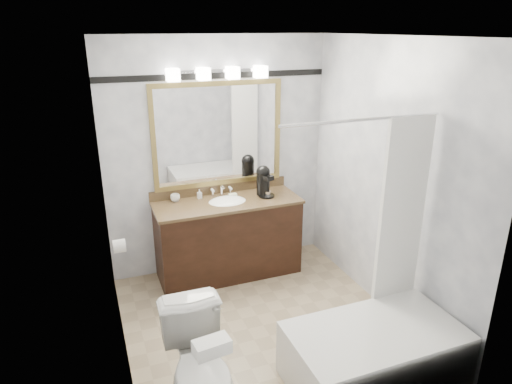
% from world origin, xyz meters
% --- Properties ---
extents(room, '(2.42, 2.62, 2.52)m').
position_xyz_m(room, '(0.00, 0.00, 1.25)').
color(room, tan).
rests_on(room, ground).
extents(vanity, '(1.53, 0.58, 0.97)m').
position_xyz_m(vanity, '(0.00, 1.02, 0.44)').
color(vanity, black).
rests_on(vanity, ground).
extents(mirror, '(1.40, 0.04, 1.10)m').
position_xyz_m(mirror, '(0.00, 1.28, 1.50)').
color(mirror, olive).
rests_on(mirror, room).
extents(vanity_light_bar, '(1.02, 0.14, 0.12)m').
position_xyz_m(vanity_light_bar, '(0.00, 1.23, 2.13)').
color(vanity_light_bar, silver).
rests_on(vanity_light_bar, room).
extents(accent_stripe, '(2.40, 0.01, 0.06)m').
position_xyz_m(accent_stripe, '(0.00, 1.29, 2.10)').
color(accent_stripe, black).
rests_on(accent_stripe, room).
extents(bathtub, '(1.30, 0.75, 1.96)m').
position_xyz_m(bathtub, '(0.55, -0.90, 0.28)').
color(bathtub, white).
rests_on(bathtub, ground).
extents(tp_roll, '(0.11, 0.12, 0.12)m').
position_xyz_m(tp_roll, '(-1.14, 0.66, 0.70)').
color(tp_roll, white).
rests_on(tp_roll, room).
extents(toilet, '(0.46, 0.78, 0.78)m').
position_xyz_m(toilet, '(-0.78, -0.80, 0.39)').
color(toilet, white).
rests_on(toilet, ground).
extents(tissue_box, '(0.23, 0.14, 0.09)m').
position_xyz_m(tissue_box, '(-0.78, -1.12, 0.83)').
color(tissue_box, white).
rests_on(tissue_box, toilet).
extents(coffee_maker, '(0.18, 0.22, 0.33)m').
position_xyz_m(coffee_maker, '(0.42, 1.04, 1.02)').
color(coffee_maker, black).
rests_on(coffee_maker, vanity).
extents(cup_left, '(0.12, 0.12, 0.08)m').
position_xyz_m(cup_left, '(-0.51, 1.20, 0.89)').
color(cup_left, white).
rests_on(cup_left, vanity).
extents(soap_bottle_a, '(0.05, 0.05, 0.10)m').
position_xyz_m(soap_bottle_a, '(-0.25, 1.20, 0.90)').
color(soap_bottle_a, white).
rests_on(soap_bottle_a, vanity).
extents(soap_bar, '(0.09, 0.06, 0.03)m').
position_xyz_m(soap_bar, '(0.10, 1.13, 0.86)').
color(soap_bar, beige).
rests_on(soap_bar, vanity).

